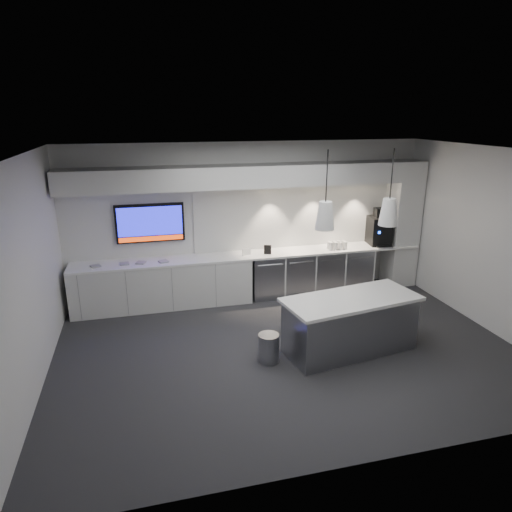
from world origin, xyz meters
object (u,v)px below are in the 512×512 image
object	(u,v)px
wall_tv	(150,223)
bin	(269,348)
island	(350,324)
coffee_machine	(379,229)

from	to	relation	value
wall_tv	bin	bearing A→B (deg)	-60.71
island	coffee_machine	xyz separation A→B (m)	(1.77, 2.45, 0.77)
wall_tv	coffee_machine	world-z (taller)	wall_tv
island	wall_tv	bearing A→B (deg)	126.89
island	coffee_machine	size ratio (longest dim) A/B	2.86
bin	coffee_machine	world-z (taller)	coffee_machine
wall_tv	island	xyz separation A→B (m)	(2.81, -2.70, -1.12)
island	bin	bearing A→B (deg)	171.43
wall_tv	bin	world-z (taller)	wall_tv
bin	wall_tv	bearing A→B (deg)	119.29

